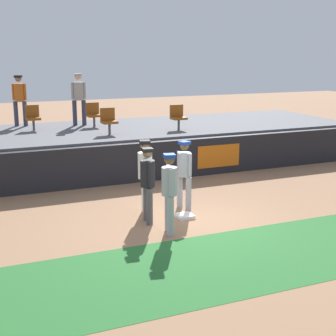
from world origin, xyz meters
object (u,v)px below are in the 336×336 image
player_runner_visitor (184,170)px  seat_back_center (93,113)px  player_fielder_home (145,172)px  seat_back_left (33,116)px  spectator_capped (19,97)px  player_coach_visitor (169,188)px  seat_front_right (178,116)px  spectator_hooded (79,96)px  player_umpire (148,180)px  first_base (184,216)px  seat_front_center (109,120)px

player_runner_visitor → seat_back_center: size_ratio=2.05×
player_fielder_home → seat_back_left: bearing=-151.5°
player_fielder_home → seat_back_left: (-1.72, 6.18, 0.69)m
player_fielder_home → spectator_capped: spectator_capped is taller
player_coach_visitor → seat_front_right: (2.82, 5.85, 0.72)m
seat_front_right → player_runner_visitor: bearing=-112.2°
seat_back_left → spectator_hooded: (1.71, 0.54, 0.59)m
seat_front_right → spectator_hooded: size_ratio=0.46×
player_runner_visitor → seat_back_left: bearing=-176.2°
seat_back_left → seat_front_right: same height
seat_back_left → seat_back_center: same height
player_runner_visitor → player_umpire: bearing=-82.6°
player_fielder_home → spectator_hooded: 6.84m
player_fielder_home → first_base: bearing=61.5°
player_fielder_home → player_umpire: size_ratio=1.03×
player_runner_visitor → seat_back_center: (-0.66, 6.20, 0.74)m
first_base → player_runner_visitor: (0.28, 0.64, 0.96)m
seat_back_center → spectator_capped: bearing=153.4°
first_base → player_umpire: bearing=179.4°
seat_front_right → spectator_hooded: 3.72m
spectator_hooded → spectator_capped: bearing=-8.9°
player_runner_visitor → seat_back_left: size_ratio=2.05×
first_base → seat_back_left: size_ratio=0.48×
player_umpire → seat_front_center: bearing=-179.5°
player_runner_visitor → seat_front_center: bearing=168.1°
player_coach_visitor → first_base: bearing=151.5°
seat_front_right → spectator_capped: bearing=148.2°
first_base → player_fielder_home: player_fielder_home is taller
seat_front_right → seat_back_center: same height
first_base → player_coach_visitor: 1.48m
player_fielder_home → seat_front_center: seat_front_center is taller
seat_back_left → player_runner_visitor: bearing=-66.1°
first_base → player_runner_visitor: 1.19m
first_base → player_runner_visitor: size_ratio=0.23×
seat_front_center → seat_back_left: size_ratio=1.00×
spectator_hooded → first_base: bearing=104.8°
player_fielder_home → seat_back_left: 6.45m
player_fielder_home → player_runner_visitor: size_ratio=1.05×
first_base → seat_back_left: 7.46m
first_base → spectator_capped: bearing=108.8°
seat_front_center → seat_front_right: size_ratio=1.00×
first_base → seat_front_center: bearing=94.0°
seat_front_center → player_fielder_home: bearing=-95.1°
player_runner_visitor → player_fielder_home: bearing=-111.0°
player_runner_visitor → seat_back_center: seat_back_center is taller
first_base → player_coach_visitor: (-0.74, -0.82, 0.98)m
player_coach_visitor → seat_front_center: size_ratio=2.10×
player_fielder_home → spectator_hooded: bearing=-167.0°
spectator_hooded → spectator_capped: spectator_hooded is taller
player_fielder_home → seat_front_right: size_ratio=2.17×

